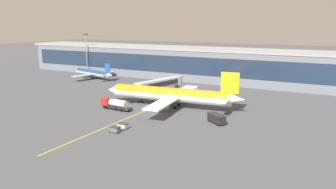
# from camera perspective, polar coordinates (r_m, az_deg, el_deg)

# --- Properties ---
(ground_plane) EXTENTS (700.00, 700.00, 0.00)m
(ground_plane) POSITION_cam_1_polar(r_m,az_deg,el_deg) (95.81, -1.97, -3.50)
(ground_plane) COLOR #47494F
(apron_lead_in_line) EXTENTS (1.51, 80.00, 0.01)m
(apron_lead_in_line) POSITION_cam_1_polar(r_m,az_deg,el_deg) (100.08, -4.00, -2.83)
(apron_lead_in_line) COLOR yellow
(apron_lead_in_line) RESTS_ON ground_plane
(terminal_building) EXTENTS (208.96, 21.06, 14.99)m
(terminal_building) POSITION_cam_1_polar(r_m,az_deg,el_deg) (153.55, 7.38, 5.27)
(terminal_building) COLOR slate
(terminal_building) RESTS_ON ground_plane
(main_airliner) EXTENTS (46.56, 37.00, 12.24)m
(main_airliner) POSITION_cam_1_polar(r_m,az_deg,el_deg) (103.08, 0.52, -0.01)
(main_airliner) COLOR white
(main_airliner) RESTS_ON ground_plane
(jet_bridge) EXTENTS (8.23, 22.71, 6.78)m
(jet_bridge) POSITION_cam_1_polar(r_m,az_deg,el_deg) (116.81, -1.17, 1.95)
(jet_bridge) COLOR #B2B7BC
(jet_bridge) RESTS_ON ground_plane
(fuel_tanker) EXTENTS (10.92, 3.14, 3.25)m
(fuel_tanker) POSITION_cam_1_polar(r_m,az_deg,el_deg) (102.45, -9.33, -1.60)
(fuel_tanker) COLOR #232326
(fuel_tanker) RESTS_ON ground_plane
(lavatory_truck) EXTENTS (5.99, 5.37, 2.50)m
(lavatory_truck) POSITION_cam_1_polar(r_m,az_deg,el_deg) (88.14, 8.46, -4.08)
(lavatory_truck) COLOR black
(lavatory_truck) RESTS_ON ground_plane
(baggage_cart_0) EXTENTS (2.67, 1.64, 1.48)m
(baggage_cart_0) POSITION_cam_1_polar(r_m,az_deg,el_deg) (81.18, -9.31, -6.03)
(baggage_cart_0) COLOR #595B60
(baggage_cart_0) RESTS_ON ground_plane
(baggage_cart_1) EXTENTS (2.67, 1.64, 1.48)m
(baggage_cart_1) POSITION_cam_1_polar(r_m,az_deg,el_deg) (83.59, -7.96, -5.44)
(baggage_cart_1) COLOR #B2B7BC
(baggage_cart_1) RESTS_ON ground_plane
(commuter_jet_far) EXTENTS (29.02, 23.17, 8.15)m
(commuter_jet_far) POSITION_cam_1_polar(r_m,az_deg,el_deg) (161.31, -13.01, 3.68)
(commuter_jet_far) COLOR #B2B7BC
(commuter_jet_far) RESTS_ON ground_plane
(apron_light_mast_0) EXTENTS (2.80, 0.50, 20.92)m
(apron_light_mast_0) POSITION_cam_1_polar(r_m,az_deg,el_deg) (176.54, -14.11, 7.51)
(apron_light_mast_0) COLOR gray
(apron_light_mast_0) RESTS_ON ground_plane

